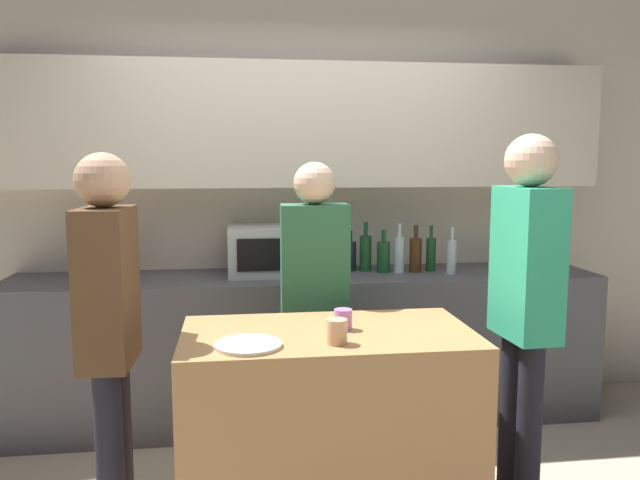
# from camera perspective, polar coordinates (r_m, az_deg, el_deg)

# --- Properties ---
(back_wall) EXTENTS (6.40, 0.40, 2.70)m
(back_wall) POSITION_cam_1_polar(r_m,az_deg,el_deg) (4.04, -1.70, 6.21)
(back_wall) COLOR beige
(back_wall) RESTS_ON ground_plane
(back_counter) EXTENTS (3.60, 0.62, 0.91)m
(back_counter) POSITION_cam_1_polar(r_m,az_deg,el_deg) (3.94, -1.22, -9.76)
(back_counter) COLOR #4C4C51
(back_counter) RESTS_ON ground_plane
(kitchen_island) EXTENTS (1.21, 0.66, 0.91)m
(kitchen_island) POSITION_cam_1_polar(r_m,az_deg,el_deg) (2.78, 0.72, -17.41)
(kitchen_island) COLOR #B27F4C
(kitchen_island) RESTS_ON ground_plane
(microwave) EXTENTS (0.52, 0.39, 0.30)m
(microwave) POSITION_cam_1_polar(r_m,az_deg,el_deg) (3.86, -4.55, -0.92)
(microwave) COLOR #B7BABC
(microwave) RESTS_ON back_counter
(toaster) EXTENTS (0.26, 0.16, 0.18)m
(toaster) POSITION_cam_1_polar(r_m,az_deg,el_deg) (3.94, -18.73, -2.00)
(toaster) COLOR #B21E19
(toaster) RESTS_ON back_counter
(potted_plant) EXTENTS (0.14, 0.14, 0.40)m
(potted_plant) POSITION_cam_1_polar(r_m,az_deg,el_deg) (4.28, 18.59, 0.20)
(potted_plant) COLOR silver
(potted_plant) RESTS_ON back_counter
(bottle_0) EXTENTS (0.08, 0.08, 0.26)m
(bottle_0) POSITION_cam_1_polar(r_m,az_deg,el_deg) (3.98, 2.75, -1.40)
(bottle_0) COLOR black
(bottle_0) RESTS_ON back_counter
(bottle_1) EXTENTS (0.07, 0.07, 0.31)m
(bottle_1) POSITION_cam_1_polar(r_m,az_deg,el_deg) (3.97, 4.19, -1.13)
(bottle_1) COLOR #194723
(bottle_1) RESTS_ON back_counter
(bottle_2) EXTENTS (0.08, 0.08, 0.27)m
(bottle_2) POSITION_cam_1_polar(r_m,az_deg,el_deg) (3.93, 5.82, -1.48)
(bottle_2) COLOR #194723
(bottle_2) RESTS_ON back_counter
(bottle_3) EXTENTS (0.07, 0.07, 0.31)m
(bottle_3) POSITION_cam_1_polar(r_m,az_deg,el_deg) (3.94, 7.27, -1.25)
(bottle_3) COLOR silver
(bottle_3) RESTS_ON back_counter
(bottle_4) EXTENTS (0.08, 0.08, 0.30)m
(bottle_4) POSITION_cam_1_polar(r_m,az_deg,el_deg) (3.96, 8.73, -1.29)
(bottle_4) COLOR #472814
(bottle_4) RESTS_ON back_counter
(bottle_5) EXTENTS (0.06, 0.06, 0.29)m
(bottle_5) POSITION_cam_1_polar(r_m,az_deg,el_deg) (4.02, 10.10, -1.22)
(bottle_5) COLOR #194723
(bottle_5) RESTS_ON back_counter
(bottle_6) EXTENTS (0.06, 0.06, 0.29)m
(bottle_6) POSITION_cam_1_polar(r_m,az_deg,el_deg) (3.94, 11.94, -1.44)
(bottle_6) COLOR silver
(bottle_6) RESTS_ON back_counter
(plate_on_island) EXTENTS (0.26, 0.26, 0.01)m
(plate_on_island) POSITION_cam_1_polar(r_m,az_deg,el_deg) (2.42, -6.58, -9.50)
(plate_on_island) COLOR white
(plate_on_island) RESTS_ON kitchen_island
(cup_0) EXTENTS (0.08, 0.08, 0.10)m
(cup_0) POSITION_cam_1_polar(r_m,az_deg,el_deg) (2.43, 1.54, -8.36)
(cup_0) COLOR #E7B080
(cup_0) RESTS_ON kitchen_island
(cup_1) EXTENTS (0.08, 0.08, 0.09)m
(cup_1) POSITION_cam_1_polar(r_m,az_deg,el_deg) (2.63, 2.12, -7.26)
(cup_1) COLOR #CE77E3
(cup_1) RESTS_ON kitchen_island
(person_left) EXTENTS (0.23, 0.35, 1.73)m
(person_left) POSITION_cam_1_polar(r_m,az_deg,el_deg) (2.89, 18.28, -4.63)
(person_left) COLOR black
(person_left) RESTS_ON ground_plane
(person_center) EXTENTS (0.22, 0.35, 1.65)m
(person_center) POSITION_cam_1_polar(r_m,az_deg,el_deg) (2.66, -18.75, -6.93)
(person_center) COLOR black
(person_center) RESTS_ON ground_plane
(person_right) EXTENTS (0.35, 0.21, 1.61)m
(person_right) POSITION_cam_1_polar(r_m,az_deg,el_deg) (3.18, -0.49, -4.74)
(person_right) COLOR black
(person_right) RESTS_ON ground_plane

